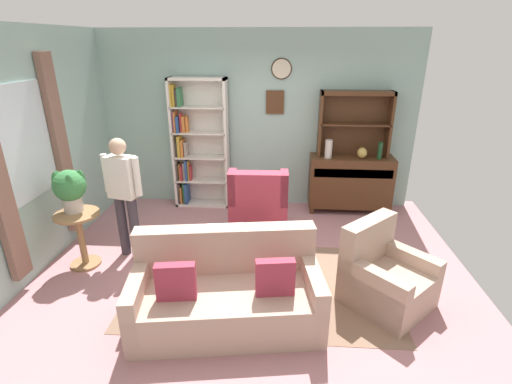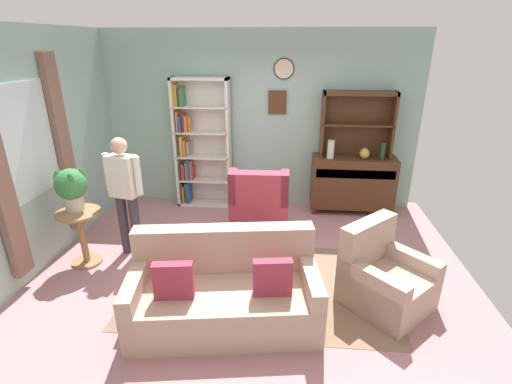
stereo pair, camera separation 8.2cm
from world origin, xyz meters
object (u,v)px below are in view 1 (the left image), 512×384
Objects in this scene: plant_stand at (80,234)px; armchair_floral at (385,278)px; vase_round at (362,153)px; couch_floral at (227,294)px; vase_tall at (329,149)px; potted_plant_large at (69,188)px; person_reading at (124,190)px; sideboard at (350,181)px; wingback_chair at (258,213)px; coffee_table at (240,241)px; sideboard_hutch at (355,115)px; bottle_wine at (380,151)px; bookshelf at (196,146)px; book_stack at (230,231)px.

armchair_floral is at bearing -7.50° from plant_stand.
couch_floral is at bearing -122.87° from vase_round.
vase_tall reaches higher than couch_floral.
vase_tall is 0.55× the size of potted_plant_large.
vase_round is at bearing 86.98° from armchair_floral.
person_reading is (-1.43, 1.16, 0.59)m from couch_floral.
wingback_chair is at bearing -143.73° from sideboard.
vase_round is at bearing 26.45° from plant_stand.
coffee_table is at bearing -134.78° from vase_round.
armchair_floral is 1.35× the size of coffee_table.
sideboard_hutch is 4.18× the size of bottle_wine.
plant_stand is at bearing -44.79° from potted_plant_large.
vase_round is 3.28m from couch_floral.
sideboard_hutch is at bearing 39.04° from wingback_chair.
sideboard_hutch reaches higher than potted_plant_large.
wingback_chair is at bearing -136.92° from vase_tall.
sideboard_hutch reaches higher than armchair_floral.
bookshelf is at bearing 176.70° from vase_round.
vase_tall is 1.08× the size of bottle_wine.
book_stack is at bearing -141.56° from bottle_wine.
bookshelf reaches higher than vase_round.
bottle_wine is 0.24× the size of armchair_floral.
vase_round is 0.27m from bottle_wine.
book_stack is at bearing -112.71° from wingback_chair.
bookshelf is at bearing 116.28° from coffee_table.
book_stack is (-1.72, 0.59, 0.18)m from armchair_floral.
potted_plant_large is 2.11m from coffee_table.
bookshelf reaches higher than bottle_wine.
bookshelf is at bearing 107.57° from couch_floral.
sideboard reaches higher than couch_floral.
vase_round is 2.52m from coffee_table.
plant_stand is 1.37× the size of potted_plant_large.
potted_plant_large is at bearing -151.29° from vase_tall.
sideboard is 1.06m from sideboard_hutch.
potted_plant_large is at bearing -154.60° from vase_round.
vase_tall reaches higher than wingback_chair.
person_reading reaches higher than bottle_wine.
plant_stand is at bearing -151.86° from sideboard.
sideboard is 0.52m from vase_round.
sideboard is 4.06m from potted_plant_large.
vase_round is (0.13, -0.18, -0.55)m from sideboard_hutch.
wingback_chair is 0.67× the size of person_reading.
vase_tall is (-0.39, -0.08, 0.55)m from sideboard.
bookshelf is 3.07m from couch_floral.
sideboard_hutch is at bearing 25.89° from vase_tall.
book_stack is (1.82, 0.13, 0.03)m from plant_stand.
person_reading is at bearing -152.15° from sideboard.
couch_floral is at bearing -24.48° from plant_stand.
wingback_chair is (-1.41, -1.15, -1.18)m from sideboard_hutch.
armchair_floral is (-0.38, -2.27, -0.76)m from bottle_wine.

